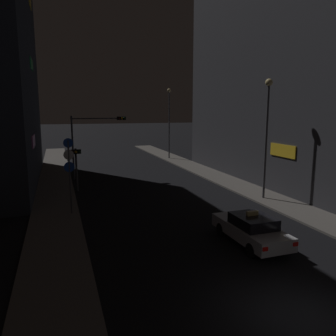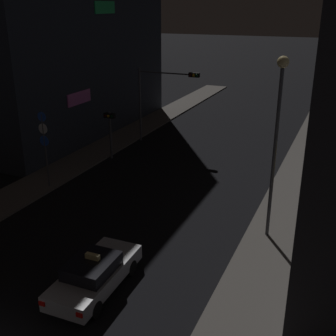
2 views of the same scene
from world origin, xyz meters
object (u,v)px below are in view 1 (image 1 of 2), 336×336
Objects in this scene: traffic_light_left_kerb at (76,160)px; sign_pole_left at (69,168)px; street_lamp_far_block at (169,114)px; taxi at (251,229)px; traffic_light_overhead at (93,133)px; street_lamp_near_block at (267,120)px.

sign_pole_left is at bearing -96.57° from traffic_light_left_kerb.
sign_pole_left is at bearing -122.67° from street_lamp_far_block.
street_lamp_far_block reaches higher than taxi.
traffic_light_left_kerb is 0.74× the size of sign_pole_left.
street_lamp_far_block reaches higher than traffic_light_overhead.
traffic_light_left_kerb is 6.12m from sign_pole_left.
street_lamp_far_block is (5.20, 27.57, 5.07)m from taxi.
street_lamp_near_block reaches higher than sign_pole_left.
traffic_light_left_kerb is at bearing -130.85° from street_lamp_far_block.
traffic_light_left_kerb is 0.41× the size of street_lamp_near_block.
traffic_light_left_kerb reaches higher than taxi.
street_lamp_far_block is at bearing 57.33° from sign_pole_left.
traffic_light_left_kerb is at bearing 151.86° from street_lamp_near_block.
street_lamp_near_block is (5.23, 6.66, 4.84)m from taxi.
taxi is 28.51m from street_lamp_far_block.
street_lamp_near_block is (12.38, -6.62, 3.14)m from traffic_light_left_kerb.
traffic_light_overhead is at bearing 133.17° from street_lamp_near_block.
sign_pole_left is (-7.86, 7.22, 2.13)m from taxi.
sign_pole_left is (-0.70, -6.07, 0.43)m from traffic_light_left_kerb.
taxi is 0.55× the size of street_lamp_near_block.
street_lamp_near_block is at bearing -2.44° from sign_pole_left.
traffic_light_left_kerb is at bearing 118.31° from taxi.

